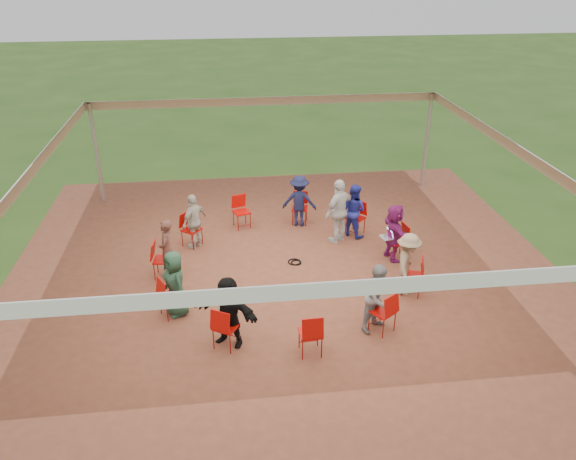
{
  "coord_description": "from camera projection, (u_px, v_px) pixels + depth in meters",
  "views": [
    {
      "loc": [
        -1.32,
        -11.23,
        6.84
      ],
      "look_at": [
        0.07,
        0.3,
        1.04
      ],
      "focal_mm": 35.0,
      "sensor_mm": 36.0,
      "label": 1
    }
  ],
  "objects": [
    {
      "name": "dirt_patch",
      "position": [
        287.0,
        275.0,
        13.16
      ],
      "size": [
        13.0,
        13.0,
        0.0
      ],
      "primitive_type": "plane",
      "color": "brown",
      "rests_on": "ground"
    },
    {
      "name": "chair_0",
      "position": [
        398.0,
        242.0,
        13.73
      ],
      "size": [
        0.51,
        0.49,
        0.9
      ],
      "primitive_type": null,
      "rotation": [
        0.0,
        0.0,
        1.75
      ],
      "color": "#BC0A04",
      "rests_on": "ground"
    },
    {
      "name": "laptop",
      "position": [
        388.0,
        235.0,
        13.55
      ],
      "size": [
        0.32,
        0.37,
        0.23
      ],
      "rotation": [
        0.0,
        0.0,
        1.75
      ],
      "color": "#B7B7BC",
      "rests_on": "ground"
    },
    {
      "name": "person_seated_7",
      "position": [
        379.0,
        298.0,
        11.02
      ],
      "size": [
        0.81,
        0.73,
        1.44
      ],
      "primitive_type": "imported",
      "rotation": [
        0.0,
        0.0,
        0.61
      ],
      "color": "gray",
      "rests_on": "ground"
    },
    {
      "name": "person_seated_6",
      "position": [
        228.0,
        311.0,
        10.6
      ],
      "size": [
        1.41,
        1.11,
        1.44
      ],
      "primitive_type": "imported",
      "rotation": [
        0.0,
        0.0,
        -0.53
      ],
      "color": "black",
      "rests_on": "ground"
    },
    {
      "name": "person_seated_4",
      "position": [
        167.0,
        249.0,
        12.8
      ],
      "size": [
        0.4,
        0.56,
        1.44
      ],
      "primitive_type": "imported",
      "rotation": [
        0.0,
        0.0,
        -1.67
      ],
      "color": "brown",
      "rests_on": "ground"
    },
    {
      "name": "person_seated_0",
      "position": [
        394.0,
        232.0,
        13.57
      ],
      "size": [
        0.73,
        1.41,
        1.44
      ],
      "primitive_type": "imported",
      "rotation": [
        0.0,
        0.0,
        1.75
      ],
      "color": "#7C1A60",
      "rests_on": "ground"
    },
    {
      "name": "tent",
      "position": [
        286.0,
        181.0,
        12.11
      ],
      "size": [
        10.33,
        10.33,
        3.0
      ],
      "color": "#B2B2B7",
      "rests_on": "ground"
    },
    {
      "name": "chair_8",
      "position": [
        310.0,
        333.0,
        10.44
      ],
      "size": [
        0.44,
        0.46,
        0.9
      ],
      "primitive_type": null,
      "rotation": [
        0.0,
        0.0,
        0.04
      ],
      "color": "#BC0A04",
      "rests_on": "ground"
    },
    {
      "name": "ground",
      "position": [
        287.0,
        275.0,
        13.17
      ],
      "size": [
        80.0,
        80.0,
        0.0
      ],
      "primitive_type": "plane",
      "color": "#2A4916",
      "rests_on": "ground"
    },
    {
      "name": "chair_9",
      "position": [
        383.0,
        312.0,
        11.06
      ],
      "size": [
        0.6,
        0.6,
        0.9
      ],
      "primitive_type": null,
      "rotation": [
        0.0,
        0.0,
        0.61
      ],
      "color": "#BC0A04",
      "rests_on": "ground"
    },
    {
      "name": "chair_7",
      "position": [
        226.0,
        327.0,
        10.62
      ],
      "size": [
        0.59,
        0.59,
        0.9
      ],
      "primitive_type": null,
      "rotation": [
        0.0,
        0.0,
        -0.53
      ],
      "color": "#BC0A04",
      "rests_on": "ground"
    },
    {
      "name": "chair_1",
      "position": [
        356.0,
        218.0,
        14.93
      ],
      "size": [
        0.61,
        0.61,
        0.9
      ],
      "primitive_type": null,
      "rotation": [
        0.0,
        0.0,
        2.32
      ],
      "color": "#BC0A04",
      "rests_on": "ground"
    },
    {
      "name": "chair_4",
      "position": [
        192.0,
        230.0,
        14.31
      ],
      "size": [
        0.61,
        0.6,
        0.9
      ],
      "primitive_type": null,
      "rotation": [
        0.0,
        0.0,
        -2.25
      ],
      "color": "#BC0A04",
      "rests_on": "ground"
    },
    {
      "name": "chair_10",
      "position": [
        412.0,
        276.0,
        12.29
      ],
      "size": [
        0.57,
        0.56,
        0.9
      ],
      "primitive_type": null,
      "rotation": [
        0.0,
        0.0,
        1.18
      ],
      "color": "#BC0A04",
      "rests_on": "ground"
    },
    {
      "name": "person_seated_1",
      "position": [
        354.0,
        210.0,
        14.72
      ],
      "size": [
        0.77,
        0.79,
        1.44
      ],
      "primitive_type": "imported",
      "rotation": [
        0.0,
        0.0,
        2.32
      ],
      "color": "navy",
      "rests_on": "ground"
    },
    {
      "name": "person_seated_2",
      "position": [
        299.0,
        201.0,
        15.27
      ],
      "size": [
        1.02,
        0.68,
        1.44
      ],
      "primitive_type": "imported",
      "rotation": [
        0.0,
        0.0,
        2.9
      ],
      "color": "#141838",
      "rests_on": "ground"
    },
    {
      "name": "chair_3",
      "position": [
        242.0,
        212.0,
        15.27
      ],
      "size": [
        0.54,
        0.55,
        0.9
      ],
      "primitive_type": null,
      "rotation": [
        0.0,
        0.0,
        -2.82
      ],
      "color": "#BC0A04",
      "rests_on": "ground"
    },
    {
      "name": "person_seated_3",
      "position": [
        194.0,
        221.0,
        14.13
      ],
      "size": [
        0.87,
        0.93,
        1.44
      ],
      "primitive_type": "imported",
      "rotation": [
        0.0,
        0.0,
        -2.25
      ],
      "color": "beige",
      "rests_on": "ground"
    },
    {
      "name": "person_seated_5",
      "position": [
        175.0,
        283.0,
        11.48
      ],
      "size": [
        0.67,
        0.81,
        1.44
      ],
      "primitive_type": "imported",
      "rotation": [
        0.0,
        0.0,
        -1.1
      ],
      "color": "#234430",
      "rests_on": "ground"
    },
    {
      "name": "chair_6",
      "position": [
        171.0,
        297.0,
        11.55
      ],
      "size": [
        0.58,
        0.57,
        0.9
      ],
      "primitive_type": null,
      "rotation": [
        0.0,
        0.0,
        -1.1
      ],
      "color": "#BC0A04",
      "rests_on": "ground"
    },
    {
      "name": "standing_person",
      "position": [
        339.0,
        211.0,
        14.34
      ],
      "size": [
        1.11,
        1.03,
        1.72
      ],
      "primitive_type": "imported",
      "rotation": [
        0.0,
        0.0,
        3.8
      ],
      "color": "silver",
      "rests_on": "ground"
    },
    {
      "name": "person_seated_8",
      "position": [
        408.0,
        264.0,
        12.19
      ],
      "size": [
        0.78,
        1.04,
        1.44
      ],
      "primitive_type": "imported",
      "rotation": [
        0.0,
        0.0,
        1.18
      ],
      "color": "#917759",
      "rests_on": "ground"
    },
    {
      "name": "cable_coil",
      "position": [
        295.0,
        262.0,
        13.69
      ],
      "size": [
        0.34,
        0.34,
        0.03
      ],
      "rotation": [
        0.0,
        0.0,
        0.05
      ],
      "color": "black",
      "rests_on": "ground"
    },
    {
      "name": "chair_2",
      "position": [
        300.0,
        208.0,
        15.5
      ],
      "size": [
        0.51,
        0.53,
        0.9
      ],
      "primitive_type": null,
      "rotation": [
        0.0,
        0.0,
        2.9
      ],
      "color": "#BC0A04",
      "rests_on": "ground"
    },
    {
      "name": "chair_5",
      "position": [
        163.0,
        260.0,
        12.92
      ],
      "size": [
        0.48,
        0.46,
        0.9
      ],
      "primitive_type": null,
      "rotation": [
        0.0,
        0.0,
        -1.67
      ],
      "color": "#BC0A04",
      "rests_on": "ground"
    }
  ]
}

